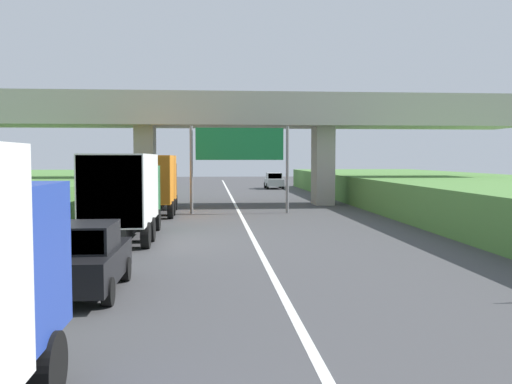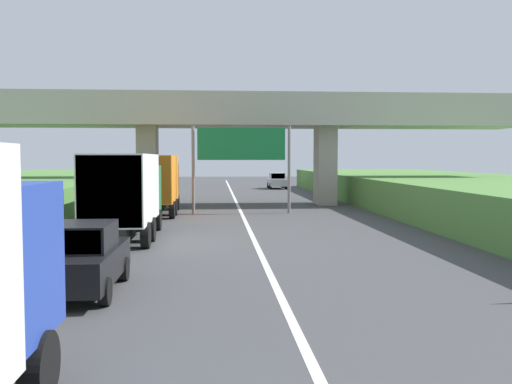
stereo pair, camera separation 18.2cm
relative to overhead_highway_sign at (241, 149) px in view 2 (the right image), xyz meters
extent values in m
cube|color=white|center=(0.00, -1.96, -3.80)|extent=(0.20, 103.84, 0.01)
cube|color=#ADA89E|center=(0.00, 6.02, 2.22)|extent=(40.00, 4.80, 1.10)
cube|color=#ADA89E|center=(0.00, 3.80, 3.32)|extent=(40.00, 0.36, 1.10)
cube|color=#ADA89E|center=(0.00, 8.24, 3.32)|extent=(40.00, 0.36, 1.10)
cube|color=#9F9A91|center=(-6.22, 6.02, -1.07)|extent=(1.30, 2.20, 5.48)
cube|color=#9F9A91|center=(6.22, 6.02, -1.07)|extent=(1.30, 2.20, 5.48)
cylinder|color=slate|center=(-2.85, 0.00, -1.22)|extent=(0.18, 0.18, 5.18)
cylinder|color=slate|center=(2.85, 0.00, -1.22)|extent=(0.18, 0.18, 5.18)
cube|color=#167238|center=(0.00, 0.00, 0.32)|extent=(5.20, 0.12, 1.90)
cube|color=white|center=(0.00, -0.01, 0.32)|extent=(4.89, 0.01, 1.67)
cube|color=black|center=(-4.97, -0.14, -3.14)|extent=(1.10, 7.30, 0.36)
cube|color=orange|center=(-4.97, 2.46, -1.91)|extent=(2.10, 2.10, 2.10)
cube|color=#2D3842|center=(-4.97, 3.48, -1.61)|extent=(1.89, 0.06, 0.90)
cube|color=orange|center=(-4.97, -1.19, -1.66)|extent=(2.30, 5.20, 2.60)
cube|color=#AC5B13|center=(-4.97, -3.77, -1.66)|extent=(2.21, 0.04, 2.50)
cylinder|color=black|center=(-5.94, 2.46, -3.32)|extent=(0.30, 0.96, 0.96)
cylinder|color=black|center=(-4.00, 2.46, -3.32)|extent=(0.30, 0.96, 0.96)
cylinder|color=black|center=(-6.04, -2.62, -3.32)|extent=(0.30, 0.96, 0.96)
cylinder|color=black|center=(-3.90, -2.62, -3.32)|extent=(0.30, 0.96, 0.96)
cylinder|color=black|center=(-6.04, -0.93, -3.32)|extent=(0.30, 0.96, 0.96)
cylinder|color=black|center=(-3.90, -0.93, -3.32)|extent=(0.30, 0.96, 0.96)
cube|color=black|center=(-5.14, -10.11, -3.14)|extent=(1.10, 7.30, 0.36)
cube|color=#236B38|center=(-5.14, -7.51, -1.91)|extent=(2.10, 2.10, 2.10)
cube|color=#2D3842|center=(-5.14, -6.49, -1.61)|extent=(1.89, 0.06, 0.90)
cube|color=silver|center=(-5.14, -11.16, -1.66)|extent=(2.30, 5.20, 2.60)
cube|color=#A8A8A4|center=(-5.14, -13.74, -1.66)|extent=(2.21, 0.04, 2.50)
cylinder|color=black|center=(-6.11, -7.51, -3.32)|extent=(0.30, 0.96, 0.96)
cylinder|color=black|center=(-4.17, -7.51, -3.32)|extent=(0.30, 0.96, 0.96)
cylinder|color=black|center=(-6.21, -12.59, -3.32)|extent=(0.30, 0.96, 0.96)
cylinder|color=black|center=(-4.07, -12.59, -3.32)|extent=(0.30, 0.96, 0.96)
cylinder|color=black|center=(-6.21, -10.90, -3.32)|extent=(0.30, 0.96, 0.96)
cylinder|color=black|center=(-4.07, -10.90, -3.32)|extent=(0.30, 0.96, 0.96)
cylinder|color=black|center=(-3.89, -25.37, -3.32)|extent=(0.30, 0.96, 0.96)
cube|color=black|center=(-4.81, -19.22, -3.10)|extent=(1.76, 4.10, 0.76)
cube|color=black|center=(-4.81, -19.37, -2.40)|extent=(1.56, 1.90, 0.64)
cube|color=#2D3842|center=(-4.81, -20.29, -2.40)|extent=(1.44, 0.06, 0.54)
cylinder|color=black|center=(-5.63, -17.95, -3.48)|extent=(0.22, 0.64, 0.64)
cylinder|color=black|center=(-3.99, -17.95, -3.48)|extent=(0.22, 0.64, 0.64)
cylinder|color=black|center=(-5.63, -20.49, -3.48)|extent=(0.22, 0.64, 0.64)
cylinder|color=black|center=(-3.99, -20.49, -3.48)|extent=(0.22, 0.64, 0.64)
cube|color=#B2B5B7|center=(5.06, 26.62, -3.10)|extent=(1.76, 4.10, 0.76)
cube|color=#B2B5B7|center=(5.06, 26.47, -2.40)|extent=(1.56, 1.90, 0.64)
cube|color=#2D3842|center=(5.06, 25.55, -2.40)|extent=(1.44, 0.06, 0.54)
cylinder|color=black|center=(4.24, 27.89, -3.48)|extent=(0.22, 0.64, 0.64)
cylinder|color=black|center=(5.88, 27.89, -3.48)|extent=(0.22, 0.64, 0.64)
cylinder|color=black|center=(4.24, 25.35, -3.48)|extent=(0.22, 0.64, 0.64)
cylinder|color=black|center=(5.88, 25.35, -3.48)|extent=(0.22, 0.64, 0.64)
cylinder|color=orange|center=(-6.61, -15.44, -3.35)|extent=(0.56, 0.56, 0.90)
cylinder|color=white|center=(-6.61, -15.44, -3.28)|extent=(0.57, 0.57, 0.12)
cylinder|color=orange|center=(-6.64, -10.50, -3.35)|extent=(0.56, 0.56, 0.90)
cylinder|color=white|center=(-6.64, -10.50, -3.28)|extent=(0.57, 0.57, 0.12)
camera|label=1|loc=(-1.70, -32.84, -0.53)|focal=38.93mm
camera|label=2|loc=(-1.52, -32.85, -0.53)|focal=38.93mm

